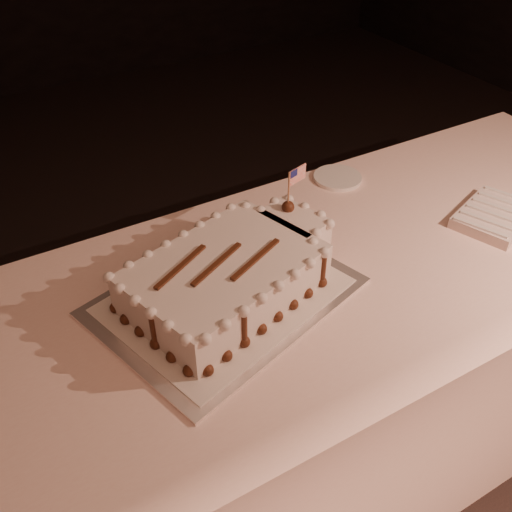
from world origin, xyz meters
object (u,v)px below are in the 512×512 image
napkin_stack (494,216)px  sheet_cake (234,272)px  banquet_table (276,390)px  side_plate (338,178)px  cake_board (225,297)px

napkin_stack → sheet_cake: bearing=172.3°
banquet_table → side_plate: (0.40, 0.32, 0.38)m
napkin_stack → side_plate: (-0.23, 0.38, -0.01)m
napkin_stack → cake_board: bearing=173.2°
banquet_table → napkin_stack: size_ratio=9.34×
cake_board → napkin_stack: napkin_stack is taller
cake_board → sheet_cake: 0.06m
side_plate → banquet_table: bearing=-141.5°
cake_board → side_plate: size_ratio=3.82×
banquet_table → sheet_cake: bearing=159.4°
sheet_cake → napkin_stack: sheet_cake is taller
side_plate → cake_board: bearing=-151.1°
sheet_cake → cake_board: bearing=-163.3°
cake_board → banquet_table: bearing=-29.3°
banquet_table → cake_board: (-0.13, 0.03, 0.38)m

